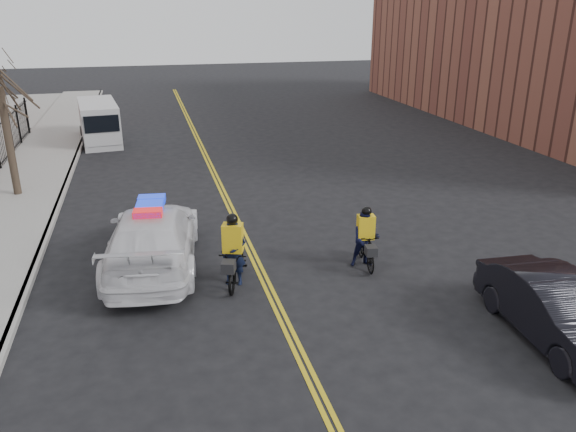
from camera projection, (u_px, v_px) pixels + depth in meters
The scene contains 12 objects.
ground at pixel (273, 297), 13.99m from camera, with size 120.00×120.00×0.00m, color black.
center_line_left at pixel (223, 198), 21.22m from camera, with size 0.10×60.00×0.01m, color gold.
center_line_right at pixel (228, 197), 21.26m from camera, with size 0.10×60.00×0.01m, color gold.
sidewalk at pixel (11, 213), 19.47m from camera, with size 3.00×60.00×0.15m, color gray.
curb at pixel (57, 209), 19.82m from camera, with size 0.20×60.00×0.15m, color gray.
building_across at pixel (563, 29), 33.50m from camera, with size 12.00×30.00×11.00m, color brown.
street_tree at pixel (2, 104), 20.04m from camera, with size 3.20×3.20×4.80m.
police_cruiser at pixel (153, 237), 15.40m from camera, with size 3.04×6.08×1.86m.
dark_sedan at pixel (556, 310), 12.01m from camera, with size 1.50×4.32×1.42m, color black.
cargo_van at pixel (99, 123), 29.50m from camera, with size 2.39×5.18×2.10m.
cyclist_near at pixel (233, 260), 14.47m from camera, with size 1.30×2.09×1.94m.
cyclist_far at pixel (365, 243), 15.47m from camera, with size 0.85×1.78×1.75m.
Camera 1 is at (-2.71, -12.09, 6.83)m, focal length 35.00 mm.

